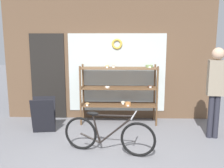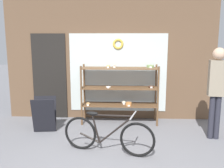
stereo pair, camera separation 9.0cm
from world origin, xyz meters
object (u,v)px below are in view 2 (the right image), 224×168
(display_case, at_px, (121,88))
(pedestrian, at_px, (217,85))
(bicycle, at_px, (107,135))
(sandwich_board, at_px, (44,115))

(display_case, bearing_deg, pedestrian, -24.84)
(bicycle, height_order, sandwich_board, sandwich_board)
(bicycle, distance_m, pedestrian, 2.33)
(sandwich_board, bearing_deg, display_case, 15.64)
(display_case, bearing_deg, bicycle, -96.99)
(sandwich_board, bearing_deg, pedestrian, -10.47)
(display_case, distance_m, pedestrian, 2.09)
(bicycle, bearing_deg, sandwich_board, 160.39)
(display_case, distance_m, bicycle, 1.71)
(bicycle, xyz_separation_m, sandwich_board, (-1.41, 0.93, 0.05))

